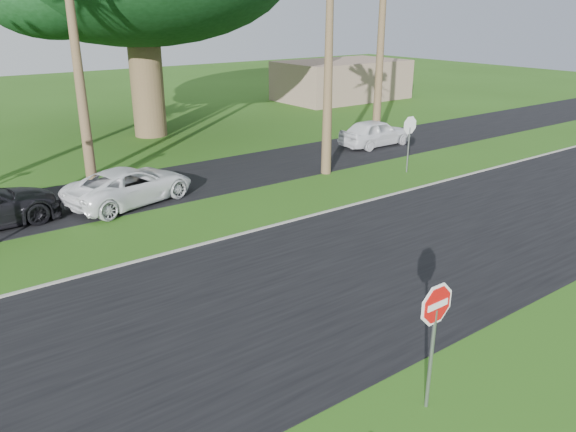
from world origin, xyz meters
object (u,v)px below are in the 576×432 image
Objects in this scene: stop_sign_near at (435,321)px; car_pickup at (375,133)px; stop_sign_far at (409,133)px; car_minivan at (130,186)px.

stop_sign_near reaches higher than car_pickup.
car_minivan is (-11.47, 3.16, -1.10)m from stop_sign_far.
stop_sign_near is at bearing 137.78° from car_pickup.
car_pickup reaches higher than car_minivan.
car_pickup is at bearing 47.99° from stop_sign_near.
stop_sign_far is 11.95m from car_minivan.
stop_sign_far reaches higher than car_minivan.
stop_sign_near is at bearing 43.73° from stop_sign_far.
stop_sign_far is 0.54× the size of car_minivan.
car_pickup is (2.41, 4.44, -1.07)m from stop_sign_far.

